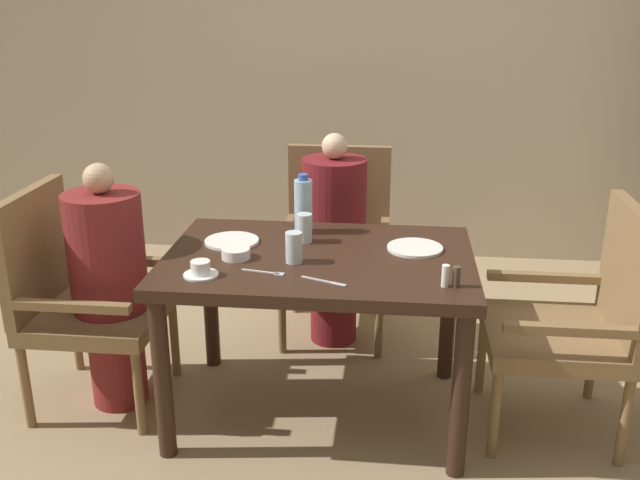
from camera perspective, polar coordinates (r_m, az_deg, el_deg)
ground_plane at (r=3.21m, az=-0.08°, el=-13.50°), size 16.00×16.00×0.00m
wall_back at (r=4.74m, az=2.69°, el=15.27°), size 8.00×0.06×2.80m
dining_table at (r=2.91m, az=-0.09°, el=-3.03°), size 1.25×0.85×0.73m
chair_left_side at (r=3.24m, az=-18.88°, el=-4.02°), size 0.55×0.55×0.97m
diner_in_left_chair at (r=3.16m, az=-16.47°, el=-3.46°), size 0.32×0.32×1.09m
chair_far_side at (r=3.74m, az=1.33°, el=0.26°), size 0.55×0.55×0.97m
diner_in_far_chair at (r=3.59m, az=1.12°, el=0.18°), size 0.32×0.32×1.09m
chair_right_side at (r=3.04m, az=20.01°, el=-5.70°), size 0.55×0.55×0.97m
plate_main_left at (r=2.97m, az=7.61°, el=-0.63°), size 0.23×0.23×0.01m
plate_main_right at (r=3.04m, az=-7.07°, el=-0.08°), size 0.23×0.23×0.01m
teacup_with_saucer at (r=2.70m, az=-9.53°, el=-2.37°), size 0.13×0.13×0.06m
bowl_small at (r=2.86m, az=-6.75°, el=-1.06°), size 0.11×0.11×0.04m
water_bottle at (r=3.11m, az=-1.34°, el=2.78°), size 0.08×0.08×0.26m
glass_tall_near at (r=3.01m, az=-1.26°, el=0.97°), size 0.07×0.07×0.12m
glass_tall_mid at (r=2.78m, az=-2.10°, el=-0.60°), size 0.07×0.07×0.12m
salt_shaker at (r=2.60m, az=10.00°, el=-2.84°), size 0.03×0.03×0.08m
pepper_shaker at (r=2.61m, az=10.86°, el=-2.91°), size 0.03×0.03×0.08m
fork_beside_plate at (r=2.70m, az=-4.21°, el=-2.62°), size 0.17×0.05×0.00m
knife_beside_plate at (r=2.62m, az=0.48°, el=-3.34°), size 0.18×0.08×0.00m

